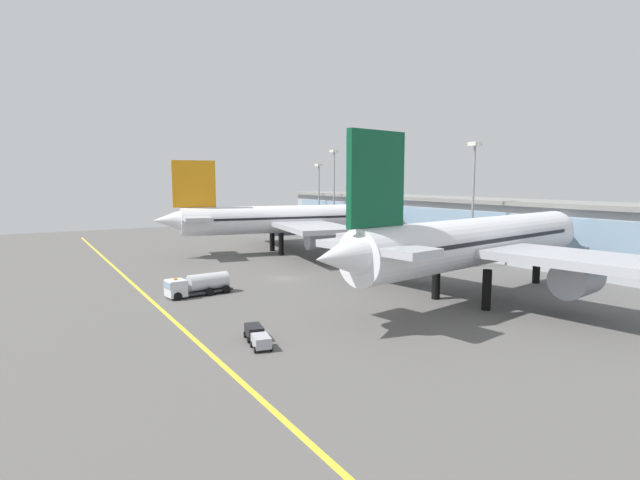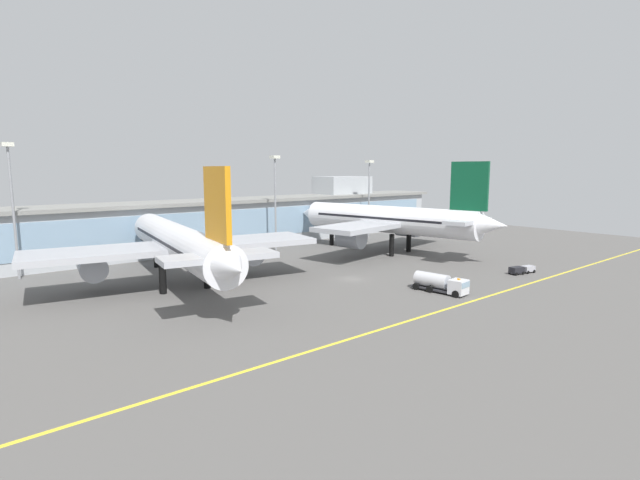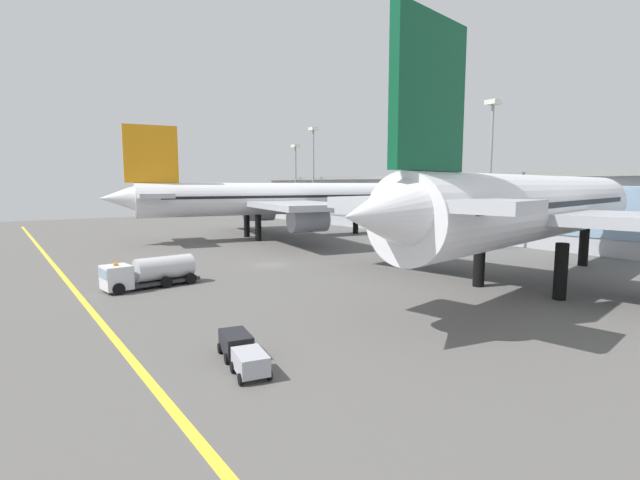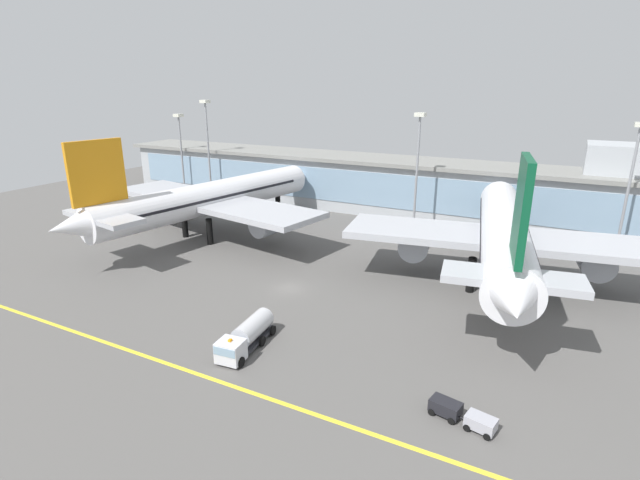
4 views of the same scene
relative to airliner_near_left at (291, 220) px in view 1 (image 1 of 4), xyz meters
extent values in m
plane|color=#5B5956|center=(25.41, -14.24, -7.14)|extent=(198.96, 198.96, 0.00)
cube|color=yellow|center=(25.41, -36.24, -7.14)|extent=(159.16, 0.50, 0.01)
cube|color=#ADB2B7|center=(25.41, 32.41, -1.62)|extent=(142.11, 12.00, 11.05)
cube|color=#84A3BC|center=(25.41, 26.36, -1.07)|extent=(136.43, 0.20, 7.07)
cube|color=gray|center=(25.41, 32.41, 4.30)|extent=(145.11, 14.00, 0.80)
cylinder|color=black|center=(-4.04, -2.70, -4.81)|extent=(1.10, 1.10, 4.67)
cylinder|color=black|center=(2.86, -3.92, -4.81)|extent=(1.10, 1.10, 4.67)
cylinder|color=black|center=(3.21, 18.08, -4.81)|extent=(1.10, 1.10, 4.67)
cylinder|color=silver|center=(0.07, 0.41, 0.15)|extent=(14.01, 47.52, 5.84)
cone|color=silver|center=(4.51, 25.39, 0.15)|extent=(6.38, 6.14, 5.54)
cone|color=silver|center=(-4.41, -24.85, 0.59)|extent=(6.01, 7.19, 4.96)
cube|color=#84A3BC|center=(3.87, 21.80, 1.17)|extent=(5.02, 4.79, 1.75)
cube|color=black|center=(0.07, 0.41, 0.59)|extent=(12.74, 40.09, 0.47)
cube|color=#B7BAC1|center=(0.07, 0.41, -0.58)|extent=(47.13, 19.18, 0.93)
cylinder|color=#999EA8|center=(-12.27, 4.33, -2.88)|extent=(5.10, 6.76, 4.08)
cylinder|color=#999EA8|center=(13.01, -0.16, -2.88)|extent=(5.10, 6.76, 4.08)
cube|color=orange|center=(-3.56, -20.05, 7.74)|extent=(2.18, 8.49, 9.34)
cube|color=#B7BAC1|center=(-3.56, -20.05, 1.03)|extent=(15.36, 7.68, 0.75)
cylinder|color=black|center=(47.97, -3.62, -4.66)|extent=(1.10, 1.10, 4.95)
cylinder|color=black|center=(55.29, -2.38, -4.66)|extent=(1.10, 1.10, 4.95)
cylinder|color=black|center=(48.26, 16.84, -4.66)|extent=(1.10, 1.10, 4.95)
cylinder|color=white|center=(51.04, 0.45, 0.60)|extent=(13.42, 44.17, 6.19)
cone|color=white|center=(47.08, 23.85, 0.60)|extent=(6.73, 6.48, 5.88)
cone|color=white|center=(55.07, -23.26, 1.06)|extent=(6.33, 7.60, 5.26)
cube|color=#84A3BC|center=(47.68, 20.29, 1.68)|extent=(5.30, 5.05, 1.86)
cube|color=black|center=(51.04, 0.45, 1.06)|extent=(12.31, 37.28, 0.50)
cube|color=#B7BAC1|center=(51.04, 0.45, -0.17)|extent=(44.12, 17.54, 0.99)
cylinder|color=#999EA8|center=(38.92, -0.01, -2.62)|extent=(5.23, 6.33, 4.34)
cylinder|color=#999EA8|center=(62.64, 4.01, -2.62)|extent=(5.23, 6.33, 4.34)
cube|color=#0C4C2D|center=(54.26, -18.53, 8.65)|extent=(2.05, 7.89, 9.91)
cube|color=#B7BAC1|center=(54.26, -18.53, 1.53)|extent=(14.36, 7.04, 0.79)
cylinder|color=black|center=(31.24, -33.23, -6.59)|extent=(0.41, 1.12, 1.10)
cylinder|color=black|center=(28.65, -33.50, -6.59)|extent=(0.41, 1.12, 1.10)
cylinder|color=black|center=(30.78, -28.76, -6.59)|extent=(0.41, 1.12, 1.10)
cylinder|color=black|center=(28.19, -29.02, -6.59)|extent=(0.41, 1.12, 1.10)
cylinder|color=black|center=(30.52, -26.25, -6.59)|extent=(0.41, 1.12, 1.10)
cylinder|color=black|center=(27.93, -26.52, -6.59)|extent=(0.41, 1.12, 1.10)
cube|color=#2D2D33|center=(29.50, -29.07, -6.69)|extent=(3.10, 7.76, 0.30)
cube|color=silver|center=(29.92, -33.10, -5.74)|extent=(2.83, 2.59, 2.20)
cube|color=#84A3BC|center=(29.92, -33.10, -5.26)|extent=(2.73, 2.68, 0.88)
cylinder|color=silver|center=(29.45, -28.53, -5.39)|extent=(2.86, 5.79, 2.30)
cube|color=orange|center=(29.92, -33.10, -4.52)|extent=(0.30, 0.40, 0.20)
cylinder|color=black|center=(50.21, -31.68, -6.84)|extent=(0.63, 0.32, 0.60)
cylinder|color=black|center=(50.50, -30.21, -6.84)|extent=(0.63, 0.32, 0.60)
cylinder|color=black|center=(51.99, -32.04, -6.84)|extent=(0.63, 0.32, 0.60)
cylinder|color=black|center=(52.29, -30.57, -6.84)|extent=(0.63, 0.32, 0.60)
cube|color=black|center=(51.25, -31.12, -6.29)|extent=(2.85, 1.99, 1.10)
cylinder|color=black|center=(53.31, -32.31, -6.84)|extent=(0.62, 0.30, 0.60)
cylinder|color=black|center=(53.61, -30.84, -6.84)|extent=(0.62, 0.30, 0.60)
cylinder|color=black|center=(54.96, -32.64, -6.84)|extent=(0.62, 0.30, 0.60)
cylinder|color=black|center=(55.26, -31.17, -6.84)|extent=(0.62, 0.30, 0.60)
cube|color=#A8A8B2|center=(54.29, -31.74, -6.34)|extent=(2.65, 1.95, 1.00)
cube|color=#2D2D33|center=(52.82, -31.44, -6.69)|extent=(0.61, 0.22, 0.08)
cylinder|color=gray|center=(32.87, 19.52, 3.68)|extent=(0.44, 0.44, 21.65)
cube|color=silver|center=(32.87, 19.52, 14.86)|extent=(1.80, 1.80, 0.70)
cylinder|color=gray|center=(-28.82, 24.18, 2.63)|extent=(0.44, 0.44, 19.55)
cube|color=silver|center=(-28.82, 24.18, 12.76)|extent=(1.80, 1.80, 0.70)
cylinder|color=gray|center=(-19.43, 23.36, 4.35)|extent=(0.44, 0.44, 22.99)
cube|color=silver|center=(-19.43, 23.36, 16.20)|extent=(1.80, 1.80, 0.70)
camera|label=1|loc=(95.93, -50.33, 8.61)|focal=28.17mm
camera|label=2|loc=(-32.71, -74.59, 12.02)|focal=27.22mm
camera|label=3|loc=(75.27, -42.27, 2.85)|focal=26.02mm
camera|label=4|loc=(57.70, -66.77, 20.01)|focal=26.92mm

